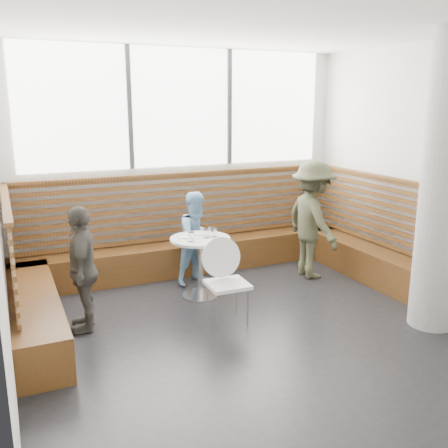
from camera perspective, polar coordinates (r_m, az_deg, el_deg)
name	(u,v)px	position (r m, az deg, el deg)	size (l,w,h in m)	color
room	(264,188)	(5.12, 4.60, 4.14)	(5.00, 5.00, 3.20)	silver
booth	(201,253)	(6.95, -2.63, -3.37)	(5.00, 2.50, 1.44)	#482B12
concrete_column	(445,185)	(5.80, 23.90, 4.13)	(0.50, 0.50, 3.20)	gray
cafe_table	(200,255)	(6.36, -2.72, -3.52)	(0.77, 0.77, 0.79)	silver
cafe_chair	(225,274)	(5.63, 0.07, -5.78)	(0.46, 0.45, 0.97)	white
adult_man	(312,220)	(7.16, 10.08, 0.47)	(1.08, 0.62, 1.67)	#3E3F2A
child_back	(197,238)	(6.84, -3.07, -1.62)	(0.62, 0.49, 1.29)	#76A5CD
child_left	(83,269)	(5.63, -15.84, -4.95)	(0.82, 0.34, 1.39)	#46443F
plate_near	(186,237)	(6.34, -4.42, -1.44)	(0.21, 0.21, 0.01)	white
plate_far	(200,234)	(6.47, -2.79, -1.10)	(0.21, 0.21, 0.01)	white
glass_left	(191,237)	(6.13, -3.77, -1.47)	(0.07, 0.07, 0.12)	white
glass_mid	(207,233)	(6.31, -2.01, -1.05)	(0.07, 0.07, 0.11)	white
glass_right	(214,232)	(6.34, -1.21, -0.93)	(0.07, 0.07, 0.11)	white
menu_card	(213,241)	(6.14, -1.25, -1.97)	(0.20, 0.14, 0.00)	#A5C64C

